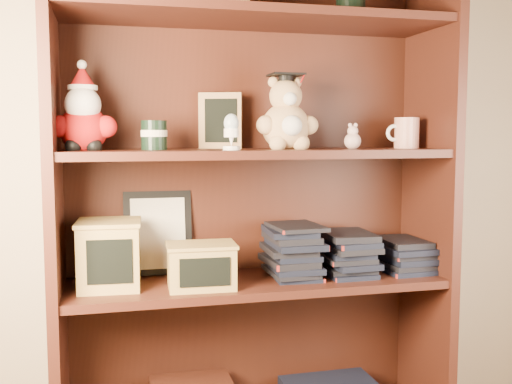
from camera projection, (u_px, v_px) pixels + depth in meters
bookcase at (251, 204)px, 1.87m from camera, size 1.20×0.35×1.60m
shelf_lower at (256, 283)px, 1.85m from camera, size 1.14×0.33×0.02m
shelf_upper at (256, 153)px, 1.81m from camera, size 1.14×0.33×0.02m
santa_plush at (83, 117)px, 1.67m from camera, size 0.18×0.13×0.26m
teachers_tin at (154, 135)px, 1.73m from camera, size 0.08×0.08×0.08m
chalkboard_plaque at (220, 122)px, 1.89m from camera, size 0.13×0.10×0.18m
egg_cup at (231, 131)px, 1.71m from camera, size 0.05×0.05×0.10m
grad_teddy_bear at (286, 120)px, 1.81m from camera, size 0.19×0.17×0.23m
pink_figurine at (353, 139)px, 1.88m from camera, size 0.05×0.05×0.08m
teacher_mug at (406, 133)px, 1.92m from camera, size 0.11×0.08×0.10m
certificate_frame at (158, 233)px, 1.90m from camera, size 0.21×0.05×0.27m
treats_box at (109, 254)px, 1.73m from camera, size 0.19×0.19×0.20m
pencils_box at (201, 265)px, 1.73m from camera, size 0.21×0.15×0.13m
book_stack_left at (292, 252)px, 1.87m from camera, size 0.14×0.20×0.16m
book_stack_mid at (346, 254)px, 1.91m from camera, size 0.14×0.20×0.13m
book_stack_right at (402, 256)px, 1.96m from camera, size 0.14×0.20×0.10m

